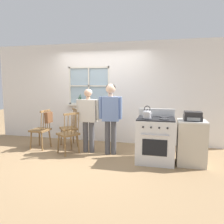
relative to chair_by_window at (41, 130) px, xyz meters
The scene contains 13 objects.
ground_plane 1.46m from the chair_by_window, 16.46° to the right, with size 16.00×16.00×0.00m, color #937551.
wall_back 1.90m from the chair_by_window, 36.78° to the left, with size 6.40×0.16×2.70m.
chair_by_window is the anchor object (origin of this frame).
chair_near_wall 0.71m from the chair_by_window, 30.22° to the left, with size 0.58×0.58×0.97m.
chair_center_cluster 0.88m from the chair_by_window, 15.10° to the right, with size 0.57×0.57×0.97m.
person_elderly_left 1.33m from the chair_by_window, ahead, with size 0.56×0.22×1.49m.
person_teen_center 1.88m from the chair_by_window, ahead, with size 0.53×0.26×1.61m.
stove 2.84m from the chair_by_window, ahead, with size 0.76×0.68×1.08m.
kettle 2.75m from the chair_by_window, ahead, with size 0.21×0.17×0.25m.
potted_plant 1.33m from the chair_by_window, 52.99° to the left, with size 0.12×0.12×0.32m.
handbag 0.42m from the chair_by_window, ahead, with size 0.20×0.23×0.31m.
side_counter 3.54m from the chair_by_window, ahead, with size 0.55×0.50×0.90m.
stereo 3.58m from the chair_by_window, ahead, with size 0.34×0.29×0.18m.
Camera 1 is at (1.65, -4.39, 1.65)m, focal length 35.00 mm.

